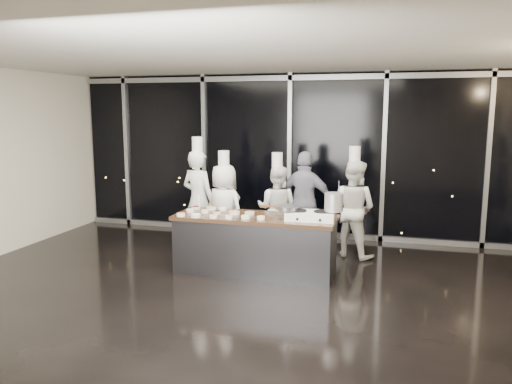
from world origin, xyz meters
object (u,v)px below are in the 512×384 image
(demo_counter, at_px, (255,244))
(chef_left, at_px, (224,209))
(frying_pan, at_px, (286,208))
(chef_right, at_px, (353,208))
(chef_center, at_px, (277,208))
(chef_far_left, at_px, (198,199))
(stove, at_px, (310,215))
(guest, at_px, (305,202))
(stock_pot, at_px, (334,202))

(demo_counter, height_order, chef_left, chef_left)
(frying_pan, bearing_deg, demo_counter, 166.89)
(demo_counter, bearing_deg, chef_right, 44.02)
(chef_center, bearing_deg, chef_far_left, 15.15)
(demo_counter, height_order, frying_pan, frying_pan)
(chef_left, bearing_deg, stove, 170.92)
(stove, bearing_deg, chef_right, 66.02)
(chef_far_left, xyz_separation_m, chef_center, (1.38, 0.27, -0.14))
(demo_counter, distance_m, guest, 1.55)
(stock_pot, relative_size, chef_right, 0.14)
(chef_right, bearing_deg, chef_far_left, 29.01)
(stove, relative_size, chef_center, 0.41)
(stove, xyz_separation_m, chef_left, (-1.65, 0.90, -0.16))
(demo_counter, relative_size, stock_pot, 9.24)
(stove, distance_m, frying_pan, 0.37)
(chef_left, relative_size, guest, 1.01)
(stove, distance_m, chef_left, 1.88)
(chef_right, bearing_deg, chef_center, 23.82)
(frying_pan, bearing_deg, chef_right, 54.84)
(chef_far_left, height_order, chef_right, chef_far_left)
(chef_far_left, xyz_separation_m, guest, (1.86, 0.38, -0.03))
(demo_counter, height_order, stove, stove)
(chef_center, bearing_deg, chef_left, 32.25)
(stove, xyz_separation_m, stock_pot, (0.34, 0.02, 0.21))
(chef_center, relative_size, guest, 0.99)
(chef_center, bearing_deg, stove, 125.44)
(chef_far_left, relative_size, guest, 1.14)
(stove, xyz_separation_m, frying_pan, (-0.35, -0.03, 0.10))
(chef_far_left, bearing_deg, demo_counter, 159.01)
(demo_counter, relative_size, chef_far_left, 1.21)
(chef_far_left, distance_m, chef_left, 0.59)
(demo_counter, distance_m, stove, 1.00)
(frying_pan, relative_size, chef_right, 0.32)
(frying_pan, height_order, guest, guest)
(chef_left, height_order, chef_center, chef_left)
(demo_counter, relative_size, chef_left, 1.36)
(chef_far_left, relative_size, chef_center, 1.15)
(chef_left, xyz_separation_m, guest, (1.31, 0.55, 0.09))
(chef_far_left, bearing_deg, frying_pan, 165.34)
(chef_center, distance_m, chef_right, 1.32)
(demo_counter, xyz_separation_m, chef_right, (1.36, 1.31, 0.39))
(demo_counter, relative_size, chef_right, 1.30)
(frying_pan, distance_m, chef_left, 1.62)
(frying_pan, relative_size, guest, 0.34)
(frying_pan, distance_m, chef_center, 1.48)
(frying_pan, distance_m, guest, 1.49)
(frying_pan, xyz_separation_m, chef_far_left, (-1.85, 1.10, -0.15))
(stock_pot, xyz_separation_m, chef_right, (0.17, 1.34, -0.33))
(chef_center, xyz_separation_m, chef_right, (1.32, 0.02, 0.06))
(demo_counter, bearing_deg, chef_center, 88.46)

